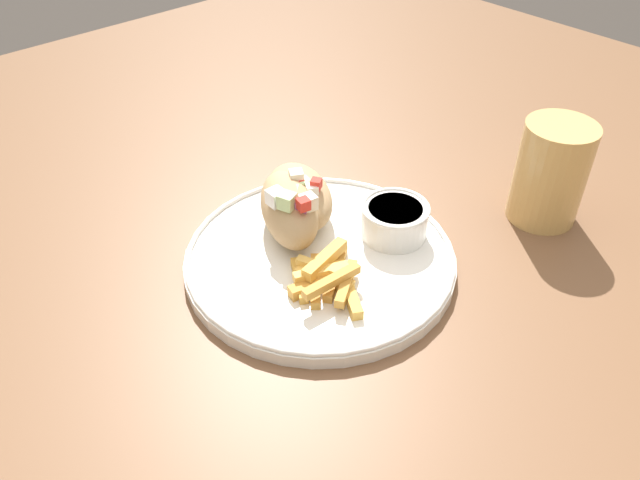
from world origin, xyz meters
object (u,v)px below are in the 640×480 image
at_px(sauce_ramekin, 395,219).
at_px(water_glass, 549,177).
at_px(pita_sandwich_near, 289,209).
at_px(plate, 320,257).
at_px(pita_sandwich_far, 299,196).
at_px(fries_pile, 327,277).

xyz_separation_m(sauce_ramekin, water_glass, (0.08, 0.17, 0.02)).
bearing_deg(sauce_ramekin, pita_sandwich_near, -134.46).
relative_size(plate, pita_sandwich_far, 2.13).
bearing_deg(pita_sandwich_far, sauce_ramekin, 55.25).
bearing_deg(sauce_ramekin, fries_pile, -84.73).
relative_size(pita_sandwich_far, water_glass, 1.14).
height_order(pita_sandwich_near, water_glass, water_glass).
xyz_separation_m(pita_sandwich_near, pita_sandwich_far, (-0.02, 0.03, -0.00)).
bearing_deg(pita_sandwich_near, pita_sandwich_far, 148.04).
bearing_deg(plate, sauce_ramekin, 70.58).
height_order(plate, water_glass, water_glass).
distance_m(pita_sandwich_far, water_glass, 0.29).
xyz_separation_m(pita_sandwich_far, water_glass, (0.18, 0.23, 0.01)).
height_order(fries_pile, sauce_ramekin, sauce_ramekin).
distance_m(pita_sandwich_near, water_glass, 0.31).
relative_size(plate, water_glass, 2.42).
distance_m(fries_pile, sauce_ramekin, 0.11).
xyz_separation_m(plate, pita_sandwich_far, (-0.07, 0.03, 0.03)).
bearing_deg(plate, pita_sandwich_near, 178.57).
distance_m(plate, water_glass, 0.29).
height_order(fries_pile, water_glass, water_glass).
relative_size(pita_sandwich_near, pita_sandwich_far, 1.00).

